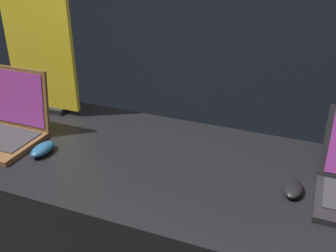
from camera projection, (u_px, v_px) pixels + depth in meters
display_counter at (168, 251)px, 1.62m from camera, size 1.83×0.72×0.85m
laptop_front at (2, 123)px, 1.57m from camera, size 0.34×0.29×0.27m
mouse_front at (43, 149)px, 1.48m from camera, size 0.06×0.12×0.04m
promo_stand_front at (41, 59)px, 1.73m from camera, size 0.34×0.07×0.51m
mouse_back at (293, 189)px, 1.26m from camera, size 0.06×0.11×0.03m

